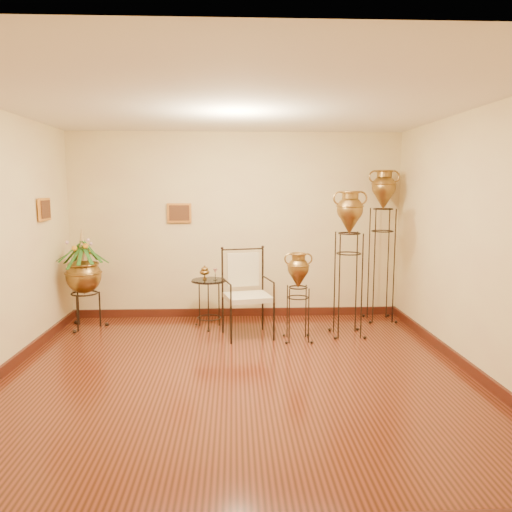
{
  "coord_description": "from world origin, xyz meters",
  "views": [
    {
      "loc": [
        -0.03,
        -5.07,
        1.98
      ],
      "look_at": [
        0.25,
        1.3,
        1.1
      ],
      "focal_mm": 35.0,
      "sensor_mm": 36.0,
      "label": 1
    }
  ],
  "objects_px": {
    "side_table": "(209,303)",
    "armchair": "(248,293)",
    "amphora_mid": "(349,262)",
    "amphora_tall": "(382,244)",
    "planter_urn": "(83,272)"
  },
  "relations": [
    {
      "from": "side_table",
      "to": "armchair",
      "type": "bearing_deg",
      "value": -40.57
    },
    {
      "from": "amphora_tall",
      "to": "planter_urn",
      "type": "bearing_deg",
      "value": -177.07
    },
    {
      "from": "amphora_tall",
      "to": "side_table",
      "type": "relative_size",
      "value": 2.58
    },
    {
      "from": "side_table",
      "to": "amphora_mid",
      "type": "bearing_deg",
      "value": -13.33
    },
    {
      "from": "amphora_mid",
      "to": "side_table",
      "type": "distance_m",
      "value": 2.03
    },
    {
      "from": "amphora_mid",
      "to": "planter_urn",
      "type": "height_order",
      "value": "amphora_mid"
    },
    {
      "from": "amphora_mid",
      "to": "side_table",
      "type": "relative_size",
      "value": 2.24
    },
    {
      "from": "amphora_mid",
      "to": "side_table",
      "type": "xyz_separation_m",
      "value": [
        -1.88,
        0.45,
        -0.63
      ]
    },
    {
      "from": "amphora_tall",
      "to": "armchair",
      "type": "height_order",
      "value": "amphora_tall"
    },
    {
      "from": "amphora_tall",
      "to": "armchair",
      "type": "bearing_deg",
      "value": -159.36
    },
    {
      "from": "amphora_mid",
      "to": "armchair",
      "type": "distance_m",
      "value": 1.4
    },
    {
      "from": "amphora_tall",
      "to": "planter_urn",
      "type": "relative_size",
      "value": 1.56
    },
    {
      "from": "amphora_mid",
      "to": "side_table",
      "type": "height_order",
      "value": "amphora_mid"
    },
    {
      "from": "amphora_tall",
      "to": "amphora_mid",
      "type": "relative_size",
      "value": 1.15
    },
    {
      "from": "amphora_mid",
      "to": "armchair",
      "type": "xyz_separation_m",
      "value": [
        -1.34,
        -0.01,
        -0.4
      ]
    }
  ]
}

